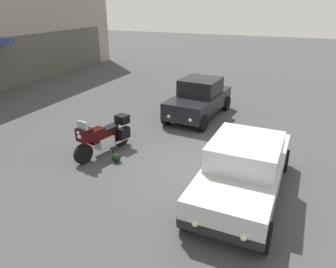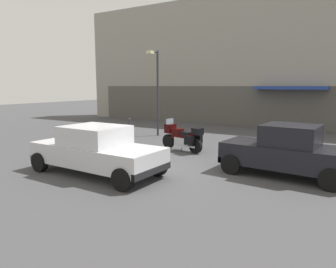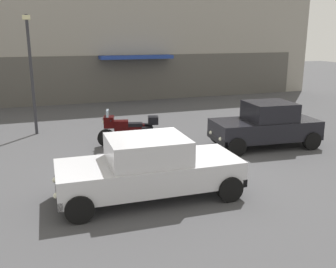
% 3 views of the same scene
% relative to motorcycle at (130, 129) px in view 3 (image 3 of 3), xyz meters
% --- Properties ---
extents(ground_plane, '(80.00, 80.00, 0.00)m').
position_rel_motorcycle_xyz_m(ground_plane, '(0.55, -3.24, -0.62)').
color(ground_plane, '#424244').
extents(building_facade_rear, '(29.75, 3.40, 9.21)m').
position_rel_motorcycle_xyz_m(building_facade_rear, '(0.55, 10.89, 3.94)').
color(building_facade_rear, gray).
rests_on(building_facade_rear, ground).
extents(motorcycle, '(2.23, 1.04, 1.36)m').
position_rel_motorcycle_xyz_m(motorcycle, '(0.00, 0.00, 0.00)').
color(motorcycle, black).
rests_on(motorcycle, ground).
extents(helmet, '(0.28, 0.28, 0.28)m').
position_rel_motorcycle_xyz_m(helmet, '(-0.37, -0.66, -0.48)').
color(helmet, black).
rests_on(helmet, ground).
extents(car_hatchback_near, '(3.97, 2.06, 1.64)m').
position_rel_motorcycle_xyz_m(car_hatchback_near, '(4.64, -1.73, 0.19)').
color(car_hatchback_near, black).
rests_on(car_hatchback_near, ground).
extents(car_sedan_far, '(4.62, 2.02, 1.56)m').
position_rel_motorcycle_xyz_m(car_sedan_far, '(-0.64, -4.60, 0.16)').
color(car_sedan_far, silver).
rests_on(car_sedan_far, ground).
extents(streetlamp_curbside, '(0.28, 0.94, 4.74)m').
position_rel_motorcycle_xyz_m(streetlamp_curbside, '(-3.22, 2.86, 2.27)').
color(streetlamp_curbside, '#2D2D33').
rests_on(streetlamp_curbside, ground).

